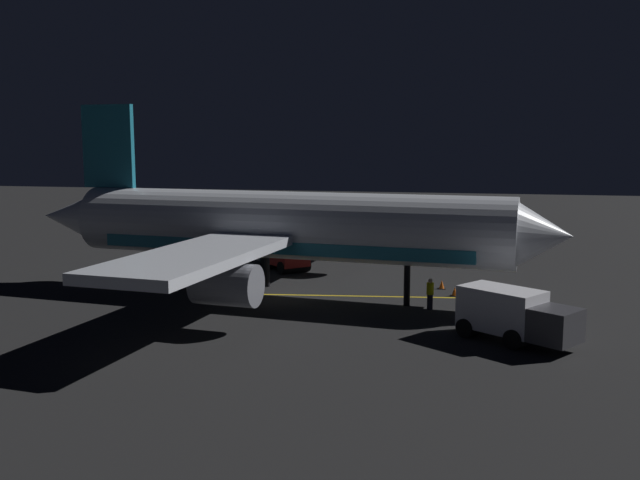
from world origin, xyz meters
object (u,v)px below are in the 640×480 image
Objects in this scene: airliner at (278,228)px; baggage_truck at (513,316)px; catering_truck at (281,253)px; traffic_cone_near_left at (455,292)px; ground_crew_worker at (430,294)px; traffic_cone_near_right at (442,285)px.

airliner is 15.16m from baggage_truck.
catering_truck is 9.69× the size of traffic_cone_near_left.
baggage_truck reaches higher than catering_truck.
traffic_cone_near_left is at bearing 161.89° from ground_crew_worker.
baggage_truck is 6.87m from ground_crew_worker.
catering_truck is at bearing -135.04° from baggage_truck.
airliner reaches higher than ground_crew_worker.
catering_truck is (-15.63, -15.61, -0.04)m from baggage_truck.
traffic_cone_near_right is (-11.14, -3.77, -0.98)m from baggage_truck.
baggage_truck is 9.72m from traffic_cone_near_left.
ground_crew_worker is 4.00m from traffic_cone_near_left.
catering_truck is at bearing -110.76° from traffic_cone_near_right.
catering_truck is 15.33m from ground_crew_worker.
traffic_cone_near_left and traffic_cone_near_right have the same top height.
traffic_cone_near_left is (-3.75, 1.23, -0.64)m from ground_crew_worker.
airliner is 5.88× the size of baggage_truck.
airliner is at bearing -76.90° from traffic_cone_near_left.
airliner reaches higher than catering_truck.
ground_crew_worker is at bearing -18.11° from traffic_cone_near_left.
traffic_cone_near_right is (-1.92, -0.86, 0.00)m from traffic_cone_near_left.
catering_truck reaches higher than traffic_cone_near_right.
baggage_truck is at bearing 37.03° from ground_crew_worker.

